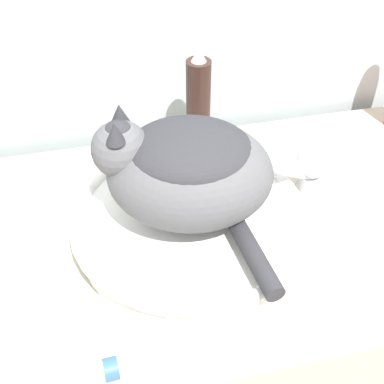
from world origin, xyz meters
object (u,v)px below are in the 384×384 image
(cat, at_px, (186,168))
(faucet, at_px, (306,170))
(cream_tube, at_px, (68,380))
(hairspray_can_black, at_px, (198,108))

(cat, distance_m, faucet, 0.23)
(cat, xyz_separation_m, cream_tube, (-0.20, -0.22, -0.13))
(cat, relative_size, hairspray_can_black, 1.45)
(cat, bearing_deg, faucet, -156.50)
(faucet, relative_size, hairspray_can_black, 0.69)
(faucet, xyz_separation_m, hairspray_can_black, (-0.14, 0.18, 0.03))
(cat, xyz_separation_m, hairspray_can_black, (0.07, 0.21, -0.04))
(cat, height_order, hairspray_can_black, cat)
(faucet, bearing_deg, hairspray_can_black, -60.73)
(cat, bearing_deg, cream_tube, 61.52)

